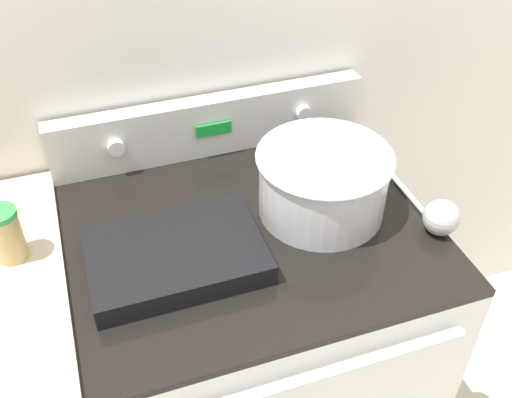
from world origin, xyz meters
name	(u,v)px	position (x,y,z in m)	size (l,w,h in m)	color
kitchen_wall	(198,15)	(0.00, 0.71, 1.25)	(8.00, 0.05, 2.50)	silver
stove_range	(251,351)	(0.00, 0.34, 0.45)	(0.80, 0.70, 0.91)	silver
control_panel	(211,125)	(0.00, 0.65, 0.99)	(0.80, 0.07, 0.15)	silver
mixing_bowl	(323,179)	(0.17, 0.34, 1.00)	(0.30, 0.30, 0.15)	silver
casserole_dish	(176,255)	(-0.18, 0.28, 0.94)	(0.36, 0.24, 0.05)	black
ladle	(438,215)	(0.39, 0.20, 0.95)	(0.08, 0.29, 0.08)	#B7B7B7
spice_jar_green_cap	(6,234)	(-0.50, 0.40, 0.98)	(0.07, 0.07, 0.12)	tan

